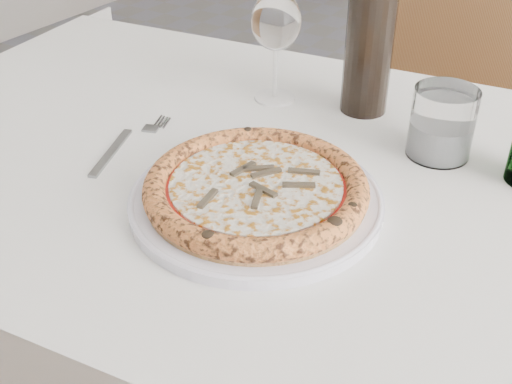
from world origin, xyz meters
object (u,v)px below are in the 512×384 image
Objects in this scene: tumbler at (441,127)px; plate at (256,200)px; wine_glass at (276,24)px; pizza at (256,188)px; chair_far at (460,114)px; wine_bottle at (370,32)px; dining_table at (294,227)px.

plate is at bearing -120.59° from tumbler.
wine_glass reaches higher than tumbler.
wine_glass is at bearing 117.30° from pizza.
plate is at bearing -91.52° from chair_far.
tumbler reaches higher than pizza.
chair_far is 0.67m from tumbler.
tumbler is at bearing -25.96° from wine_bottle.
wine_bottle is at bearing -92.82° from chair_far.
wine_bottle reaches higher than chair_far.
pizza is (-0.00, -0.10, 0.12)m from dining_table.
pizza is 0.33m from wine_glass.
dining_table is 0.25m from tumbler.
dining_table is 0.32m from wine_glass.
dining_table is 0.75m from chair_far.
chair_far is 9.43× the size of tumbler.
tumbler is (0.12, -0.60, 0.27)m from chair_far.
chair_far is 3.13× the size of wine_bottle.
chair_far is (0.02, 0.74, -0.13)m from dining_table.
wine_glass is 0.59× the size of wine_bottle.
tumbler is (0.14, 0.25, 0.02)m from pizza.
dining_table is 5.18× the size of pizza.
wine_bottle is at bearing 154.04° from tumbler.
plate reaches higher than dining_table.
wine_bottle reaches higher than tumbler.
chair_far is 0.88m from pizza.
wine_bottle is at bearing 17.02° from wine_glass.
chair_far is at bearing 73.86° from wine_glass.
tumbler is (0.14, 0.25, 0.03)m from plate.
pizza reaches higher than dining_table.
wine_glass is (-0.14, 0.28, 0.12)m from plate.
dining_table is 4.83× the size of wine_bottle.
dining_table is at bearing 90.00° from plate.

